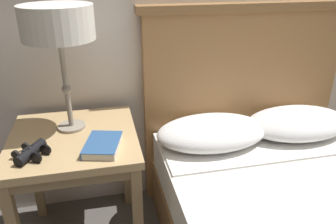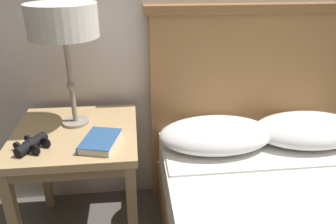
{
  "view_description": "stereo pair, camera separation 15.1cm",
  "coord_description": "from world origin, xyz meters",
  "px_view_note": "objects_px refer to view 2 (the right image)",
  "views": [
    {
      "loc": [
        -0.53,
        -0.75,
        1.37
      ],
      "look_at": [
        -0.23,
        0.59,
        0.74
      ],
      "focal_mm": 35.0,
      "sensor_mm": 36.0,
      "label": 1
    },
    {
      "loc": [
        -0.38,
        -0.77,
        1.37
      ],
      "look_at": [
        -0.23,
        0.59,
        0.74
      ],
      "focal_mm": 35.0,
      "sensor_mm": 36.0,
      "label": 2
    }
  ],
  "objects_px": {
    "nightstand": "(77,146)",
    "book_on_nightstand": "(100,141)",
    "binoculars_pair": "(32,144)",
    "table_lamp": "(63,24)"
  },
  "relations": [
    {
      "from": "table_lamp",
      "to": "binoculars_pair",
      "type": "bearing_deg",
      "value": -122.64
    },
    {
      "from": "nightstand",
      "to": "book_on_nightstand",
      "type": "relative_size",
      "value": 2.78
    },
    {
      "from": "table_lamp",
      "to": "binoculars_pair",
      "type": "distance_m",
      "value": 0.54
    },
    {
      "from": "nightstand",
      "to": "table_lamp",
      "type": "height_order",
      "value": "table_lamp"
    },
    {
      "from": "nightstand",
      "to": "table_lamp",
      "type": "xyz_separation_m",
      "value": [
        -0.01,
        0.09,
        0.57
      ]
    },
    {
      "from": "nightstand",
      "to": "binoculars_pair",
      "type": "height_order",
      "value": "binoculars_pair"
    },
    {
      "from": "nightstand",
      "to": "binoculars_pair",
      "type": "bearing_deg",
      "value": -137.05
    },
    {
      "from": "book_on_nightstand",
      "to": "table_lamp",
      "type": "bearing_deg",
      "value": 120.97
    },
    {
      "from": "book_on_nightstand",
      "to": "binoculars_pair",
      "type": "bearing_deg",
      "value": -179.16
    },
    {
      "from": "table_lamp",
      "to": "book_on_nightstand",
      "type": "height_order",
      "value": "table_lamp"
    }
  ]
}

